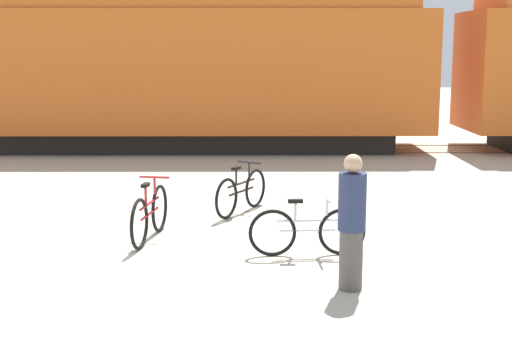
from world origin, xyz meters
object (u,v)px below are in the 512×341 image
object	(u,v)px
bicycle_black	(241,192)
person_in_navy	(352,222)
freight_train	(194,51)
bicycle_silver	(307,231)
bicycle_maroon	(150,214)

from	to	relation	value
bicycle_black	person_in_navy	distance (m)	4.16
freight_train	bicycle_silver	distance (m)	10.70
bicycle_maroon	person_in_navy	xyz separation A→B (m)	(2.67, -2.18, 0.43)
freight_train	person_in_navy	size ratio (longest dim) A/B	24.92
bicycle_black	bicycle_silver	distance (m)	2.72
freight_train	bicycle_silver	world-z (taller)	freight_train
bicycle_black	person_in_navy	world-z (taller)	person_in_navy
bicycle_maroon	bicycle_silver	bearing A→B (deg)	-19.73
bicycle_black	bicycle_silver	xyz separation A→B (m)	(0.94, -2.55, -0.02)
freight_train	person_in_navy	bearing A→B (deg)	-76.69
freight_train	bicycle_black	bearing A→B (deg)	-79.72
freight_train	bicycle_maroon	xyz separation A→B (m)	(0.06, -9.37, -2.32)
bicycle_silver	person_in_navy	world-z (taller)	person_in_navy
person_in_navy	bicycle_black	bearing A→B (deg)	-93.06
bicycle_maroon	person_in_navy	bearing A→B (deg)	-39.13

